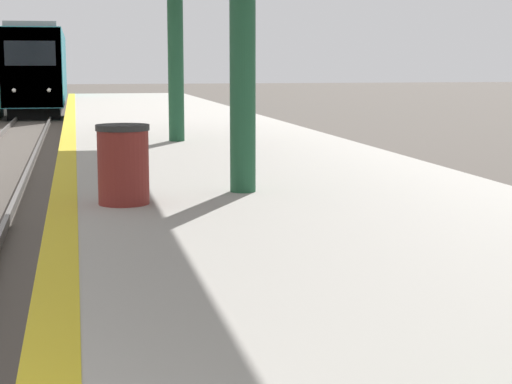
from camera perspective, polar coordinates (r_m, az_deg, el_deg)
name	(u,v)px	position (r m, az deg, el deg)	size (l,w,h in m)	color
train	(39,69)	(46.69, -14.26, 7.96)	(2.62, 18.19, 4.24)	black
trash_bin	(123,164)	(9.05, -8.84, 1.84)	(0.56, 0.56, 0.84)	maroon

